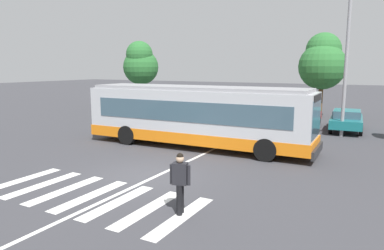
% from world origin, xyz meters
% --- Properties ---
extents(ground_plane, '(160.00, 160.00, 0.00)m').
position_xyz_m(ground_plane, '(0.00, 0.00, 0.00)').
color(ground_plane, '#3D3D42').
extents(city_transit_bus, '(11.79, 2.87, 3.06)m').
position_xyz_m(city_transit_bus, '(-0.57, 5.22, 1.59)').
color(city_transit_bus, black).
rests_on(city_transit_bus, ground_plane).
extents(pedestrian_crossing_street, '(0.57, 0.35, 1.72)m').
position_xyz_m(pedestrian_crossing_street, '(2.97, -2.39, 0.97)').
color(pedestrian_crossing_street, black).
rests_on(pedestrian_crossing_street, ground_plane).
extents(parked_car_black, '(2.10, 4.61, 1.35)m').
position_xyz_m(parked_car_black, '(-7.93, 13.70, 0.77)').
color(parked_car_black, black).
rests_on(parked_car_black, ground_plane).
extents(parked_car_silver, '(2.09, 4.60, 1.35)m').
position_xyz_m(parked_car_silver, '(-5.14, 13.75, 0.77)').
color(parked_car_silver, black).
rests_on(parked_car_silver, ground_plane).
extents(parked_car_charcoal, '(1.99, 4.56, 1.35)m').
position_xyz_m(parked_car_charcoal, '(-2.41, 13.54, 0.77)').
color(parked_car_charcoal, black).
rests_on(parked_car_charcoal, ground_plane).
extents(parked_car_champagne, '(1.97, 4.55, 1.35)m').
position_xyz_m(parked_car_champagne, '(0.29, 13.99, 0.77)').
color(parked_car_champagne, black).
rests_on(parked_car_champagne, ground_plane).
extents(parked_car_red, '(1.94, 4.53, 1.35)m').
position_xyz_m(parked_car_red, '(2.91, 13.74, 0.77)').
color(parked_car_red, black).
rests_on(parked_car_red, ground_plane).
extents(parked_car_teal, '(2.13, 4.62, 1.35)m').
position_xyz_m(parked_car_teal, '(5.62, 13.73, 0.77)').
color(parked_car_teal, black).
rests_on(parked_car_teal, ground_plane).
extents(twin_arm_street_lamp, '(4.64, 0.32, 9.42)m').
position_xyz_m(twin_arm_street_lamp, '(5.57, 11.77, 5.77)').
color(twin_arm_street_lamp, '#939399').
rests_on(twin_arm_street_lamp, ground_plane).
extents(background_tree_left, '(3.33, 3.33, 6.43)m').
position_xyz_m(background_tree_left, '(-12.93, 17.13, 4.35)').
color(background_tree_left, brown).
rests_on(background_tree_left, ground_plane).
extents(background_tree_right, '(3.68, 3.68, 6.74)m').
position_xyz_m(background_tree_right, '(3.06, 19.75, 4.44)').
color(background_tree_right, brown).
rests_on(background_tree_right, ground_plane).
extents(crosswalk_painted_stripes, '(7.08, 3.08, 0.01)m').
position_xyz_m(crosswalk_painted_stripes, '(-0.21, -2.56, 0.00)').
color(crosswalk_painted_stripes, silver).
rests_on(crosswalk_painted_stripes, ground_plane).
extents(lane_center_line, '(0.16, 24.00, 0.01)m').
position_xyz_m(lane_center_line, '(0.45, 2.00, 0.00)').
color(lane_center_line, silver).
rests_on(lane_center_line, ground_plane).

